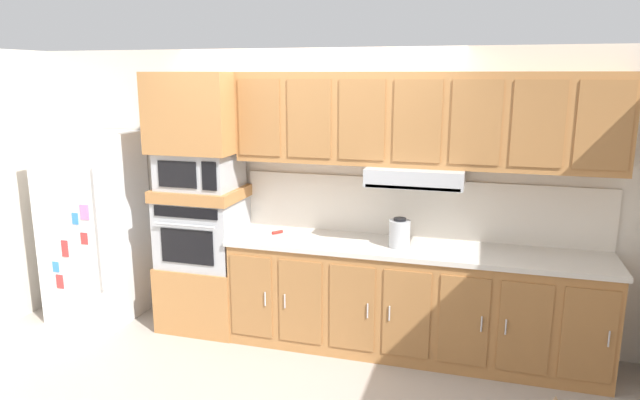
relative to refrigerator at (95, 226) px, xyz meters
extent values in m
plane|color=#9E9389|center=(2.06, -0.68, -0.88)|extent=(9.60, 9.60, 0.00)
cube|color=beige|center=(2.06, 0.43, 0.37)|extent=(6.20, 0.12, 2.50)
cube|color=white|center=(0.00, 0.00, 0.00)|extent=(0.76, 0.70, 1.76)
cylinder|color=silver|center=(0.33, -0.37, 0.10)|extent=(0.02, 0.02, 1.10)
cube|color=#337FDB|center=(0.08, -0.35, 0.17)|extent=(0.06, 0.01, 0.10)
cube|color=red|center=(-0.06, -0.35, -0.12)|extent=(0.07, 0.01, 0.15)
cube|color=red|center=(0.16, -0.35, -0.01)|extent=(0.07, 0.01, 0.11)
cube|color=pink|center=(0.19, -0.35, 0.23)|extent=(0.09, 0.01, 0.13)
cube|color=#337FDB|center=(-0.18, -0.35, -0.30)|extent=(0.07, 0.01, 0.10)
cube|color=red|center=(-0.15, -0.35, -0.44)|extent=(0.07, 0.01, 0.13)
cube|color=#A8703D|center=(1.09, 0.07, -0.58)|extent=(0.74, 0.62, 0.60)
cube|color=#A8AAAF|center=(1.09, 0.07, 0.02)|extent=(0.70, 0.58, 0.60)
cube|color=black|center=(1.09, -0.23, -0.04)|extent=(0.49, 0.01, 0.30)
cube|color=black|center=(1.09, -0.23, 0.26)|extent=(0.60, 0.01, 0.09)
cylinder|color=#A8AAAF|center=(1.09, -0.25, 0.15)|extent=(0.56, 0.02, 0.02)
cube|color=#A8703D|center=(1.09, 0.07, 0.37)|extent=(0.74, 0.62, 0.10)
cube|color=#A8AAAF|center=(1.09, 0.07, 0.58)|extent=(0.64, 0.53, 0.32)
cube|color=black|center=(1.02, -0.20, 0.58)|extent=(0.35, 0.01, 0.22)
cube|color=black|center=(1.32, -0.20, 0.58)|extent=(0.13, 0.01, 0.24)
cube|color=#A8703D|center=(1.09, 0.07, 1.08)|extent=(0.74, 0.62, 0.68)
cube|color=#A8703D|center=(2.98, 0.07, -0.44)|extent=(3.03, 0.60, 0.88)
cube|color=#9A6738|center=(1.68, -0.24, -0.42)|extent=(0.36, 0.01, 0.70)
cylinder|color=#BCBCC1|center=(1.81, -0.25, -0.42)|extent=(0.01, 0.01, 0.12)
cube|color=#9A6738|center=(2.11, -0.24, -0.42)|extent=(0.36, 0.01, 0.70)
cylinder|color=#BCBCC1|center=(1.98, -0.25, -0.42)|extent=(0.01, 0.01, 0.12)
cube|color=#9A6738|center=(2.55, -0.24, -0.42)|extent=(0.36, 0.01, 0.70)
cylinder|color=#BCBCC1|center=(2.68, -0.25, -0.42)|extent=(0.01, 0.01, 0.12)
cube|color=#9A6738|center=(2.98, -0.24, -0.42)|extent=(0.36, 0.01, 0.70)
cylinder|color=#BCBCC1|center=(2.85, -0.25, -0.42)|extent=(0.01, 0.01, 0.12)
cube|color=#9A6738|center=(3.41, -0.24, -0.42)|extent=(0.36, 0.01, 0.70)
cylinder|color=#BCBCC1|center=(3.54, -0.25, -0.42)|extent=(0.01, 0.01, 0.12)
cube|color=#9A6738|center=(3.85, -0.24, -0.42)|extent=(0.36, 0.01, 0.70)
cylinder|color=#BCBCC1|center=(3.72, -0.25, -0.42)|extent=(0.01, 0.01, 0.12)
cube|color=#9A6738|center=(4.28, -0.24, -0.42)|extent=(0.36, 0.01, 0.70)
cylinder|color=#BCBCC1|center=(4.41, -0.25, -0.42)|extent=(0.01, 0.01, 0.12)
cube|color=beige|center=(2.98, 0.07, 0.02)|extent=(3.07, 0.64, 0.04)
cube|color=silver|center=(2.98, 0.36, 0.29)|extent=(3.07, 0.02, 0.50)
cube|color=#A8703D|center=(2.98, 0.20, 1.05)|extent=(3.03, 0.34, 0.74)
cube|color=#A8AAAF|center=(2.97, 0.13, 0.61)|extent=(0.76, 0.48, 0.14)
cube|color=black|center=(2.97, -0.09, 0.55)|extent=(0.72, 0.04, 0.02)
cube|color=#9A6738|center=(1.68, 0.02, 1.05)|extent=(0.36, 0.01, 0.63)
cube|color=#9A6738|center=(2.11, 0.02, 1.05)|extent=(0.36, 0.01, 0.63)
cube|color=#9A6738|center=(2.55, 0.02, 1.05)|extent=(0.36, 0.01, 0.63)
cube|color=#9A6738|center=(2.98, 0.02, 1.05)|extent=(0.36, 0.01, 0.63)
cube|color=#9A6738|center=(3.41, 0.02, 1.05)|extent=(0.36, 0.01, 0.63)
cube|color=#9A6738|center=(3.85, 0.02, 1.05)|extent=(0.36, 0.01, 0.63)
cube|color=#9A6738|center=(4.28, 0.02, 1.05)|extent=(0.36, 0.01, 0.63)
cylinder|color=red|center=(1.79, 0.11, 0.05)|extent=(0.08, 0.10, 0.03)
cylinder|color=silver|center=(1.88, 0.04, 0.05)|extent=(0.08, 0.10, 0.01)
cylinder|color=#A8AAAF|center=(2.87, 0.02, 0.15)|extent=(0.17, 0.17, 0.22)
cylinder|color=black|center=(2.87, 0.02, 0.27)|extent=(0.10, 0.10, 0.02)
camera|label=1|loc=(3.48, -4.35, 1.40)|focal=31.80mm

